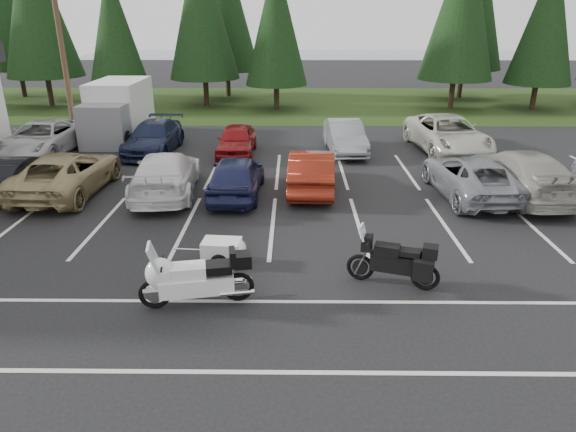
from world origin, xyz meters
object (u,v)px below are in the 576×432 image
at_px(box_truck, 115,112).
at_px(car_near_2, 67,173).
at_px(utility_pole, 62,46).
at_px(car_near_1, 15,174).
at_px(car_far_2, 237,140).
at_px(car_far_3, 345,137).
at_px(car_far_0, 43,138).
at_px(car_near_6, 472,176).
at_px(adventure_motorcycle, 393,257).
at_px(car_far_1, 154,137).
at_px(car_near_3, 166,174).
at_px(touring_motorcycle, 196,273).
at_px(car_far_4, 448,134).
at_px(car_near_5, 312,170).
at_px(car_near_4, 236,176).
at_px(cargo_trailer, 222,252).
at_px(car_near_7, 519,173).

xyz_separation_m(box_truck, car_near_2, (0.89, -8.40, -0.69)).
xyz_separation_m(utility_pole, box_truck, (2.00, 0.50, -3.25)).
bearing_deg(car_near_2, car_near_1, -0.04).
xyz_separation_m(car_far_2, car_far_3, (5.07, 0.58, 0.04)).
bearing_deg(car_near_2, car_far_0, -56.31).
height_order(box_truck, car_near_6, box_truck).
bearing_deg(adventure_motorcycle, car_far_1, 143.80).
bearing_deg(car_far_0, car_far_2, 2.45).
relative_size(box_truck, car_near_3, 1.05).
bearing_deg(adventure_motorcycle, car_far_0, 157.40).
relative_size(car_far_1, touring_motorcycle, 1.74).
distance_m(box_truck, car_far_4, 16.61).
xyz_separation_m(car_near_5, car_far_4, (6.62, 5.76, 0.07)).
height_order(box_truck, car_near_4, box_truck).
distance_m(car_near_2, car_far_2, 7.82).
relative_size(car_near_5, touring_motorcycle, 1.62).
xyz_separation_m(car_far_1, touring_motorcycle, (4.42, -13.59, 0.07)).
xyz_separation_m(utility_pole, cargo_trailer, (9.27, -13.56, -4.36)).
bearing_deg(car_far_1, cargo_trailer, -65.02).
height_order(car_near_1, car_near_2, car_near_2).
height_order(car_near_7, car_far_3, car_near_7).
relative_size(touring_motorcycle, cargo_trailer, 1.97).
bearing_deg(car_near_4, box_truck, -49.12).
bearing_deg(car_far_3, car_near_5, -111.44).
bearing_deg(car_far_2, car_near_7, -26.77).
relative_size(car_near_3, car_near_7, 0.93).
height_order(utility_pole, box_truck, utility_pole).
relative_size(car_near_3, cargo_trailer, 3.67).
height_order(car_near_6, touring_motorcycle, touring_motorcycle).
distance_m(utility_pole, car_near_7, 21.21).
bearing_deg(car_near_2, box_truck, -82.18).
xyz_separation_m(car_near_3, car_near_4, (2.58, -0.17, -0.02)).
bearing_deg(car_near_1, car_near_2, 176.80).
distance_m(car_far_0, cargo_trailer, 14.75).
distance_m(car_near_6, car_far_0, 18.87).
distance_m(car_near_1, car_near_2, 1.94).
bearing_deg(utility_pole, car_near_2, -69.89).
relative_size(car_near_2, car_near_5, 1.19).
relative_size(box_truck, car_near_4, 1.27).
bearing_deg(car_near_4, car_near_7, -177.54).
xyz_separation_m(car_near_3, car_far_3, (7.07, 6.10, -0.04)).
xyz_separation_m(car_near_2, cargo_trailer, (6.37, -5.66, -0.43)).
bearing_deg(box_truck, car_far_1, -44.72).
height_order(car_far_4, adventure_motorcycle, car_far_4).
bearing_deg(car_near_6, car_near_2, -4.24).
bearing_deg(car_near_1, cargo_trailer, 144.08).
bearing_deg(car_far_3, car_near_4, -129.53).
bearing_deg(utility_pole, cargo_trailer, -55.64).
xyz_separation_m(car_near_5, cargo_trailer, (-2.56, -6.08, -0.43)).
bearing_deg(car_near_4, car_near_2, -0.90).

